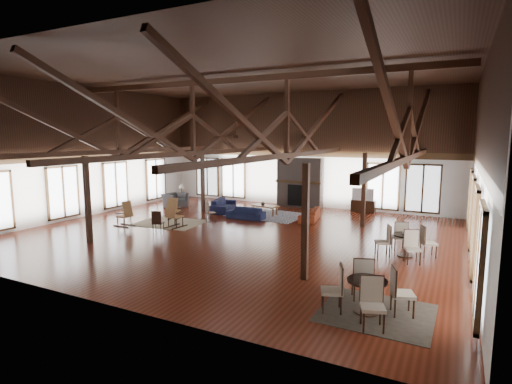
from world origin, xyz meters
The scene contains 31 objects.
floor centered at (0.00, 0.00, 0.00)m, with size 16.00×16.00×0.00m, color #582012.
ceiling centered at (0.00, 0.00, 6.00)m, with size 16.00×14.00×0.02m, color black.
wall_back centered at (0.00, 7.00, 3.00)m, with size 16.00×0.02×6.00m, color white.
wall_front centered at (0.00, -7.00, 3.00)m, with size 16.00×0.02×6.00m, color white.
wall_left centered at (-8.00, 0.00, 3.00)m, with size 0.02×14.00×6.00m, color white.
wall_right centered at (8.00, 0.00, 3.00)m, with size 0.02×14.00×6.00m, color white.
roof_truss centered at (0.00, 0.00, 4.03)m, with size 15.60×14.07×3.14m.
post_grid centered at (0.00, 0.00, 1.52)m, with size 8.16×7.16×3.05m.
fireplace centered at (0.00, 6.67, 1.29)m, with size 2.50×0.69×2.60m.
ceiling_fan centered at (0.50, -1.00, 3.73)m, with size 1.60×1.60×0.75m.
sofa_navy_front centered at (-1.04, 2.60, 0.25)m, with size 1.71×0.67×0.50m, color #151A3B.
sofa_navy_left centered at (-2.95, 3.74, 0.30)m, with size 0.81×2.07×0.60m, color #141839.
sofa_orange centered at (1.64, 3.61, 0.27)m, with size 0.71×1.82×0.53m, color maroon.
coffee_table centered at (-0.66, 3.79, 0.41)m, with size 1.30×0.80×0.47m.
vase centered at (-0.74, 3.73, 0.56)m, with size 0.18×0.18×0.19m, color #B2B2B2.
armchair centered at (-5.85, 3.59, 0.36)m, with size 0.97×1.11×0.72m, color #313134.
side_table_lamp centered at (-6.18, 4.59, 0.43)m, with size 0.44×0.44×1.12m.
rocking_chair_a centered at (-3.88, 1.02, 0.46)m, with size 0.60×0.85×0.98m.
rocking_chair_b centered at (-2.83, -0.31, 0.55)m, with size 0.55×0.94×1.18m.
rocking_chair_c centered at (-4.77, -1.00, 0.50)m, with size 0.84×0.48×1.07m.
side_chair_a centered at (-2.13, 1.22, 0.53)m, with size 0.53×0.53×0.91m.
side_chair_b centered at (-2.72, -1.43, 0.53)m, with size 0.49×0.49×0.91m.
cafe_table_near centered at (5.87, -4.80, 0.51)m, with size 1.97×1.97×1.01m.
cafe_table_far centered at (6.10, -0.15, 0.49)m, with size 1.88×1.88×0.97m.
cup_near centered at (5.85, -4.84, 0.78)m, with size 0.12×0.12×0.10m, color #B2B2B2.
cup_far centered at (6.04, -0.11, 0.74)m, with size 0.11×0.11×0.09m, color #B2B2B2.
tv_console centered at (3.33, 6.75, 0.29)m, with size 1.16×0.43×0.58m, color black.
television centered at (3.31, 6.75, 0.88)m, with size 1.05×0.14×0.60m, color #B2B2B2.
rug_tan centered at (-3.58, 0.32, 0.01)m, with size 2.78×2.18×0.01m, color tan.
rug_navy centered at (-0.52, 3.83, 0.01)m, with size 3.42×2.57×0.01m, color #191F47.
rug_dark centered at (6.07, -4.71, 0.01)m, with size 2.28×2.07×0.01m, color black.
Camera 1 is at (7.43, -13.02, 3.72)m, focal length 28.00 mm.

